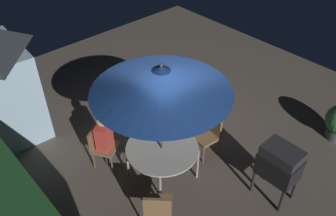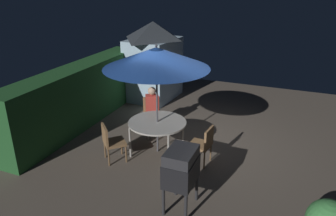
# 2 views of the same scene
# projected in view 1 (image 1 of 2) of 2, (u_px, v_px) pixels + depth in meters

# --- Properties ---
(ground_plane) EXTENTS (11.00, 11.00, 0.00)m
(ground_plane) POSITION_uv_depth(u_px,v_px,m) (169.00, 140.00, 7.85)
(ground_plane) COLOR brown
(hedge_backdrop) EXTENTS (5.57, 0.78, 1.70)m
(hedge_backdrop) POSITION_uv_depth(u_px,v_px,m) (4.00, 205.00, 5.47)
(hedge_backdrop) COLOR #1E4C23
(hedge_backdrop) RESTS_ON ground
(patio_table) EXTENTS (1.38, 1.38, 0.79)m
(patio_table) POSITION_uv_depth(u_px,v_px,m) (162.00, 150.00, 6.58)
(patio_table) COLOR #B2ADA3
(patio_table) RESTS_ON ground
(patio_umbrella) EXTENTS (2.38, 2.38, 2.62)m
(patio_umbrella) POSITION_uv_depth(u_px,v_px,m) (161.00, 79.00, 5.59)
(patio_umbrella) COLOR #4C4C51
(patio_umbrella) RESTS_ON ground
(bbq_grill) EXTENTS (0.70, 0.50, 1.20)m
(bbq_grill) POSITION_uv_depth(u_px,v_px,m) (280.00, 164.00, 6.15)
(bbq_grill) COLOR black
(bbq_grill) RESTS_ON ground
(chair_near_shed) EXTENTS (0.63, 0.63, 0.90)m
(chair_near_shed) POSITION_uv_depth(u_px,v_px,m) (101.00, 144.00, 7.00)
(chair_near_shed) COLOR olive
(chair_near_shed) RESTS_ON ground
(chair_far_side) EXTENTS (0.65, 0.65, 0.90)m
(chair_far_side) POSITION_uv_depth(u_px,v_px,m) (158.00, 207.00, 5.82)
(chair_far_side) COLOR olive
(chair_far_side) RESTS_ON ground
(chair_toward_hedge) EXTENTS (0.50, 0.51, 0.90)m
(chair_toward_hedge) POSITION_uv_depth(u_px,v_px,m) (208.00, 133.00, 7.26)
(chair_toward_hedge) COLOR olive
(chair_toward_hedge) RESTS_ON ground
(person_in_red) EXTENTS (0.38, 0.41, 1.26)m
(person_in_red) POSITION_uv_depth(u_px,v_px,m) (104.00, 135.00, 6.82)
(person_in_red) COLOR #CC3D33
(person_in_red) RESTS_ON ground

